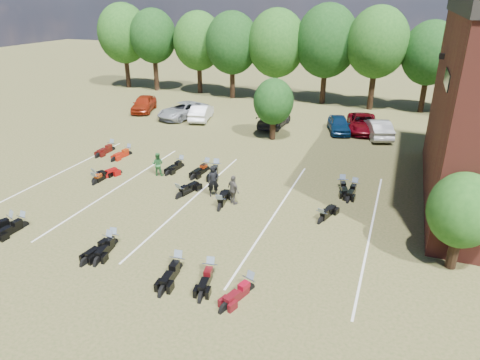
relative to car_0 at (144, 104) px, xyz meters
The scene contains 35 objects.
ground 25.84m from the car_0, 49.29° to the right, with size 160.00×160.00×0.00m, color brown.
car_0 is the anchor object (origin of this frame).
car_1 6.91m from the car_0, ahead, with size 1.55×4.43×1.46m, color white.
car_2 4.99m from the car_0, ahead, with size 2.47×5.35×1.49m, color gray.
car_3 13.92m from the car_0, ahead, with size 1.96×4.81×1.40m, color black.
car_4 19.59m from the car_0, ahead, with size 1.66×4.12×1.40m, color #0B2950.
car_5 22.77m from the car_0, ahead, with size 1.62×4.63×1.53m, color #A2A19D.
car_6 21.46m from the car_0, ahead, with size 2.41×5.22×1.45m, color #5C050D.
car_7 28.50m from the car_0, ahead, with size 2.03×4.99×1.45m, color #343338.
person_black 21.62m from the car_0, 46.68° to the right, with size 0.68×0.45×1.86m, color black.
person_green 17.40m from the car_0, 54.33° to the right, with size 0.75×0.59×1.55m, color #24612D.
person_grey 23.05m from the car_0, 44.98° to the right, with size 1.01×0.42×1.73m, color #4E4A43.
motorcycle_0 23.84m from the car_0, 73.35° to the right, with size 0.73×2.28×1.27m, color black, non-canonical shape.
motorcycle_1 23.73m from the car_0, 72.02° to the right, with size 0.67×2.10×1.17m, color black, non-canonical shape.
motorcycle_2 25.70m from the car_0, 60.46° to the right, with size 0.69×2.16×1.21m, color black, non-canonical shape.
motorcycle_3 25.87m from the car_0, 60.86° to the right, with size 0.68×2.12×1.18m, color black, non-canonical shape.
motorcycle_4 28.31m from the car_0, 54.44° to the right, with size 0.72×2.27×1.26m, color black, non-canonical shape.
motorcycle_5 29.09m from the car_0, 51.96° to the right, with size 0.68×2.14×1.19m, color black, non-canonical shape.
motorcycle_6 30.52m from the car_0, 49.62° to the right, with size 0.67×2.10×1.17m, color #510B11, non-canonical shape.
motorcycle_7 17.90m from the car_0, 66.91° to the right, with size 0.72×2.25×1.25m, color maroon, non-canonical shape.
motorcycle_8 18.29m from the car_0, 66.73° to the right, with size 0.64×2.01×1.12m, color black, non-canonical shape.
motorcycle_9 21.18m from the car_0, 51.84° to the right, with size 0.73×2.28×1.27m, color black, non-canonical shape.
motorcycle_11 23.36m from the car_0, 47.28° to the right, with size 0.74×2.31×1.29m, color black, non-canonical shape.
motorcycle_13 27.06m from the car_0, 37.92° to the right, with size 0.67×2.09×1.17m, color black, non-canonical shape.
motorcycle_14 12.04m from the car_0, 68.91° to the right, with size 0.70×2.19×1.22m, color #410B09, non-canonical shape.
motorcycle_15 13.08m from the car_0, 62.28° to the right, with size 0.66×2.07×1.15m, color #971A0B, non-canonical shape.
motorcycle_16 16.48m from the car_0, 48.70° to the right, with size 0.67×2.11×1.18m, color black, non-canonical shape.
motorcycle_17 17.75m from the car_0, 43.98° to the right, with size 0.71×2.23×1.24m, color black, non-canonical shape.
motorcycle_18 18.32m from the car_0, 42.46° to the right, with size 0.74×2.32×1.29m, color black, non-canonical shape.
motorcycle_19 24.76m from the car_0, 28.79° to the right, with size 0.68×2.14×1.19m, color black, non-canonical shape.
motorcycle_20 25.51m from the car_0, 28.40° to the right, with size 0.68×2.13×1.19m, color black, non-canonical shape.
tree_line 19.24m from the car_0, 30.74° to the left, with size 56.00×6.00×9.79m.
young_tree_near_building 33.12m from the car_0, 34.19° to the right, with size 2.80×2.80×4.16m.
young_tree_midfield 15.57m from the car_0, 15.36° to the right, with size 3.20×3.20×4.70m.
parking_lines 21.61m from the car_0, 50.14° to the right, with size 20.10×14.00×0.01m.
Camera 1 is at (7.58, -16.76, 10.80)m, focal length 32.00 mm.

